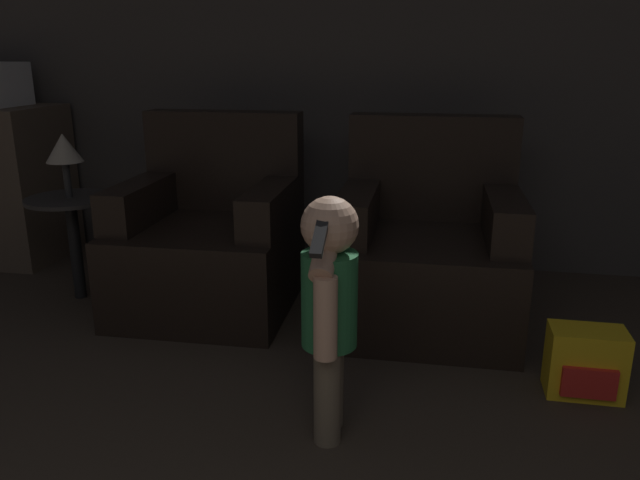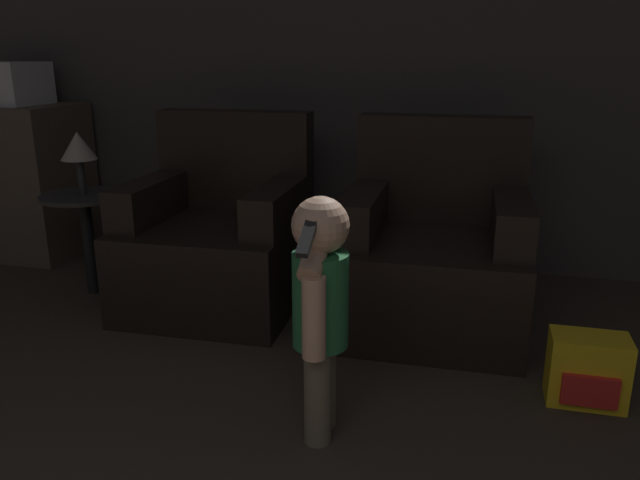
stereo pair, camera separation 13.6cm
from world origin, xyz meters
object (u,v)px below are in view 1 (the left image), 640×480
person_toddler (329,300)px  toy_backpack (585,363)px  armchair_left (211,241)px  lamp (64,149)px  armchair_right (427,254)px

person_toddler → toy_backpack: size_ratio=3.00×
person_toddler → toy_backpack: (0.90, 0.43, -0.36)m
armchair_left → lamp: size_ratio=2.97×
armchair_left → armchair_right: 1.08m
armchair_right → toy_backpack: bearing=-44.9°
person_toddler → toy_backpack: bearing=111.8°
armchair_left → lamp: (-0.72, -0.06, 0.45)m
person_toddler → armchair_left: bearing=-146.6°
toy_backpack → armchair_right: bearing=135.7°
armchair_left → person_toddler: bearing=-53.8°
armchair_right → toy_backpack: armchair_right is taller
armchair_right → lamp: (-1.80, -0.06, 0.45)m
armchair_left → person_toddler: armchair_left is taller
toy_backpack → person_toddler: bearing=-154.3°
armchair_right → person_toddler: bearing=-106.4°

